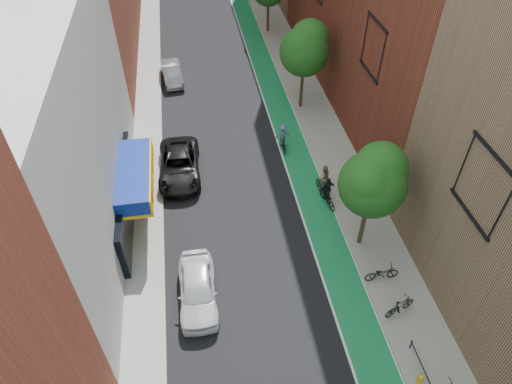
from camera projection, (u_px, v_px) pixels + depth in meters
name	position (u px, v px, depth m)	size (l,w,h in m)	color
bike_lane	(275.00, 96.00, 36.55)	(2.00, 68.00, 0.01)	#126A3B
sidewalk_left	(148.00, 106.00, 35.33)	(2.00, 68.00, 0.15)	gray
sidewalk_right	(305.00, 92.00, 36.80)	(3.00, 68.00, 0.15)	gray
building_left_white	(21.00, 142.00, 22.02)	(8.00, 20.00, 12.00)	silver
tree_near	(374.00, 180.00, 22.02)	(3.40, 3.36, 6.42)	#332619
tree_mid	(305.00, 48.00, 31.99)	(3.55, 3.53, 6.74)	#332619
parked_car_white	(197.00, 289.00, 22.03)	(1.82, 4.53, 1.54)	silver
parked_car_black	(179.00, 165.00, 28.96)	(2.54, 5.51, 1.53)	black
parked_car_silver	(172.00, 73.00, 37.88)	(1.48, 4.25, 1.40)	#94969C
cyclist_lane_near	(323.00, 182.00, 27.61)	(0.95, 1.77, 2.05)	black
cyclist_lane_mid	(327.00, 195.00, 27.02)	(1.00, 1.87, 1.92)	black
cyclist_lane_far	(283.00, 139.00, 30.92)	(1.02, 1.80, 1.92)	black
parked_bike_mid	(400.00, 306.00, 21.45)	(0.48, 1.72, 1.03)	black
parked_bike_far	(382.00, 273.00, 22.92)	(0.62, 1.78, 0.93)	black
fire_hydrant	(420.00, 379.00, 19.01)	(0.25, 0.25, 0.72)	yellow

